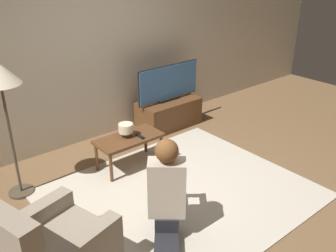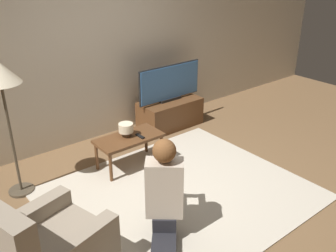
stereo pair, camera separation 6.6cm
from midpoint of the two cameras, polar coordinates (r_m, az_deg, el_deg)
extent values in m
plane|color=brown|center=(4.26, 1.49, -10.44)|extent=(10.00, 10.00, 0.00)
cube|color=beige|center=(5.23, -12.66, 11.36)|extent=(10.00, 0.06, 2.60)
cube|color=beige|center=(4.26, 1.49, -10.35)|extent=(2.72, 2.30, 0.02)
cube|color=brown|center=(5.79, -0.22, 1.94)|extent=(0.96, 0.49, 0.43)
cube|color=black|center=(5.71, -0.23, 4.10)|extent=(0.38, 0.08, 0.04)
cube|color=black|center=(5.62, -0.28, 6.69)|extent=(1.11, 0.03, 0.53)
cube|color=#38669E|center=(5.62, -0.23, 6.67)|extent=(1.08, 0.04, 0.50)
cube|color=brown|center=(4.62, -6.39, -1.91)|extent=(0.83, 0.42, 0.04)
cylinder|color=brown|center=(4.43, -9.09, -6.43)|extent=(0.04, 0.04, 0.38)
cylinder|color=brown|center=(4.79, -1.43, -3.54)|extent=(0.04, 0.04, 0.38)
cylinder|color=brown|center=(4.68, -11.24, -4.74)|extent=(0.04, 0.04, 0.38)
cylinder|color=brown|center=(5.03, -3.81, -2.14)|extent=(0.04, 0.04, 0.38)
cylinder|color=#4C4233|center=(4.61, -21.80, -9.26)|extent=(0.28, 0.28, 0.03)
cylinder|color=#4C4233|center=(4.26, -23.34, -0.90)|extent=(0.03, 0.03, 1.46)
cube|color=gray|center=(2.93, -24.40, -15.63)|extent=(0.34, 0.75, 0.53)
cube|color=gray|center=(3.51, -20.78, -15.78)|extent=(0.88, 0.36, 0.54)
cube|color=#232328|center=(3.55, -0.77, -17.50)|extent=(0.49, 0.52, 0.11)
cube|color=#232328|center=(3.62, -0.72, -13.94)|extent=(0.32, 0.33, 0.14)
cube|color=#C1B29E|center=(3.41, -0.75, -9.42)|extent=(0.39, 0.37, 0.55)
sphere|color=tan|center=(3.22, -0.78, -3.87)|extent=(0.20, 0.20, 0.20)
sphere|color=brown|center=(3.19, -0.79, -3.80)|extent=(0.21, 0.21, 0.21)
cube|color=black|center=(3.71, -0.63, -5.86)|extent=(0.12, 0.12, 0.04)
cylinder|color=#C1B29E|center=(3.61, 0.96, -6.84)|extent=(0.25, 0.27, 0.07)
cylinder|color=#C1B29E|center=(3.61, -2.30, -6.82)|extent=(0.25, 0.27, 0.07)
cylinder|color=#4C3823|center=(4.63, -6.81, -1.26)|extent=(0.10, 0.10, 0.06)
cylinder|color=beige|center=(4.59, -6.86, -0.31)|extent=(0.18, 0.18, 0.11)
cube|color=black|center=(4.60, -4.71, -1.59)|extent=(0.04, 0.15, 0.02)
camera|label=1|loc=(0.03, -90.42, -0.19)|focal=40.00mm
camera|label=2|loc=(0.03, 89.58, 0.19)|focal=40.00mm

